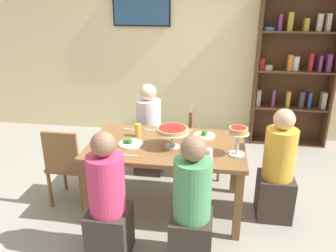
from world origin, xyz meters
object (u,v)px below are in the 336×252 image
object	(u,v)px
diner_head_east	(277,173)
beer_glass_amber_tall	(138,130)
salad_plate_near_diner	(204,134)
salad_plate_far_diner	(130,143)
cutlery_fork_near	(185,130)
television	(141,7)
bookshelf	(294,70)
cutlery_fork_far	(128,155)
chair_head_west	(67,163)
chair_far_right	(200,138)
diner_far_left	(149,136)
water_glass_clear_near	(209,154)
cutlery_spare_fork	(152,130)
deep_dish_pizza_stand	(172,131)
cutlery_knife_near	(94,156)
diner_near_left	(108,206)
cutlery_knife_far	(132,129)
dining_table	(167,152)
diner_near_right	(192,212)
personal_pizza_stand	(238,134)

from	to	relation	value
diner_head_east	beer_glass_amber_tall	xyz separation A→B (m)	(-1.42, 0.13, 0.32)
salad_plate_near_diner	salad_plate_far_diner	distance (m)	0.78
cutlery_fork_near	television	bearing A→B (deg)	-59.95
bookshelf	diner_head_east	distance (m)	2.15
salad_plate_near_diner	cutlery_fork_far	size ratio (longest dim) A/B	1.26
chair_head_west	beer_glass_amber_tall	distance (m)	0.82
diner_head_east	cutlery_fork_far	size ratio (longest dim) A/B	6.39
chair_far_right	television	bearing A→B (deg)	-142.85
chair_head_west	diner_head_east	bearing A→B (deg)	2.46
diner_far_left	water_glass_clear_near	distance (m)	1.34
cutlery_spare_fork	bookshelf	bearing A→B (deg)	-121.83
diner_head_east	cutlery_fork_near	distance (m)	1.05
deep_dish_pizza_stand	cutlery_knife_near	distance (m)	0.77
diner_far_left	chair_far_right	bearing A→B (deg)	93.13
deep_dish_pizza_stand	beer_glass_amber_tall	world-z (taller)	deep_dish_pizza_stand
diner_near_left	cutlery_fork_far	size ratio (longest dim) A/B	6.39
deep_dish_pizza_stand	cutlery_knife_far	xyz separation A→B (m)	(-0.51, 0.39, -0.16)
chair_far_right	cutlery_fork_near	size ratio (longest dim) A/B	4.83
television	cutlery_knife_far	world-z (taller)	television
dining_table	cutlery_fork_far	bearing A→B (deg)	-134.28
dining_table	cutlery_fork_far	distance (m)	0.45
diner_far_left	chair_far_right	distance (m)	0.63
dining_table	cutlery_knife_near	distance (m)	0.73
cutlery_fork_near	cutlery_spare_fork	world-z (taller)	same
chair_head_west	deep_dish_pizza_stand	size ratio (longest dim) A/B	2.67
diner_head_east	diner_near_right	xyz separation A→B (m)	(-0.78, -0.76, 0.00)
diner_near_right	cutlery_spare_fork	bearing A→B (deg)	26.48
chair_head_west	cutlery_fork_far	bearing A→B (deg)	-18.45
diner_near_right	cutlery_knife_far	size ratio (longest dim) A/B	6.39
cutlery_knife_near	personal_pizza_stand	bearing A→B (deg)	-3.60
diner_far_left	cutlery_spare_fork	world-z (taller)	diner_far_left
salad_plate_near_diner	beer_glass_amber_tall	bearing A→B (deg)	-171.73
cutlery_fork_near	cutlery_knife_near	size ratio (longest dim) A/B	1.00
chair_head_west	water_glass_clear_near	bearing A→B (deg)	-8.42
cutlery_knife_far	deep_dish_pizza_stand	bearing A→B (deg)	147.07
diner_near_right	water_glass_clear_near	world-z (taller)	diner_near_right
cutlery_fork_near	diner_far_left	bearing A→B (deg)	-34.38
water_glass_clear_near	cutlery_spare_fork	size ratio (longest dim) A/B	0.57
chair_far_right	personal_pizza_stand	xyz separation A→B (m)	(0.39, -0.95, 0.46)
diner_head_east	diner_near_left	world-z (taller)	same
chair_far_right	cutlery_spare_fork	distance (m)	0.74
personal_pizza_stand	cutlery_spare_fork	world-z (taller)	personal_pizza_stand
cutlery_knife_near	cutlery_knife_far	xyz separation A→B (m)	(0.17, 0.70, 0.00)
dining_table	chair_far_right	distance (m)	0.87
salad_plate_far_diner	television	bearing A→B (deg)	99.04
bookshelf	cutlery_knife_far	bearing A→B (deg)	-139.73
television	diner_near_left	world-z (taller)	television
diner_near_left	diner_head_east	bearing A→B (deg)	-61.78
diner_near_left	chair_head_west	bearing A→B (deg)	44.00
diner_near_right	personal_pizza_stand	size ratio (longest dim) A/B	4.24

